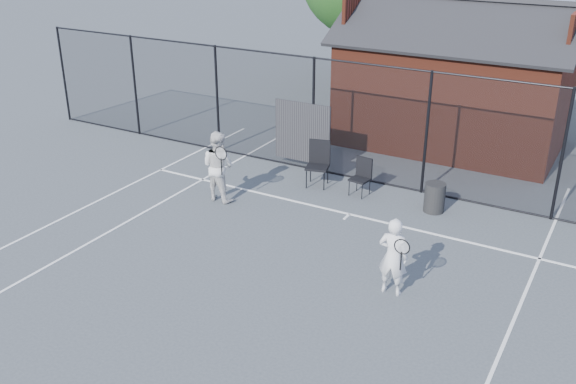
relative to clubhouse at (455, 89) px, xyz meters
The scene contains 9 objects.
ground 9.16m from the clubhouse, 93.18° to the right, with size 80.00×80.00×0.00m, color #43484C.
court_lines 10.46m from the clubhouse, 92.77° to the right, with size 11.02×18.00×0.01m.
fence 4.09m from the clubhouse, 101.37° to the right, with size 22.04×3.00×3.00m.
clubhouse is the anchor object (origin of this frame).
player_front 8.76m from the clubhouse, 80.15° to the right, with size 0.67×0.50×1.47m.
player_back 7.67m from the clubhouse, 117.74° to the right, with size 0.94×0.70×1.68m.
chair_left 5.36m from the clubhouse, 111.16° to the right, with size 0.53×0.56×1.11m, color black.
chair_right 5.09m from the clubhouse, 98.74° to the right, with size 0.43×0.45×0.90m, color black.
waste_bin 5.18m from the clubhouse, 77.41° to the right, with size 0.47×0.47×0.68m, color #262626.
Camera 1 is at (5.25, -9.05, 6.31)m, focal length 40.00 mm.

